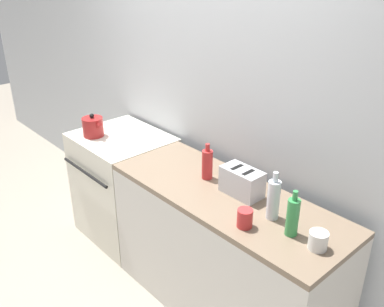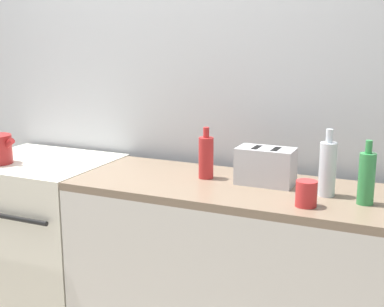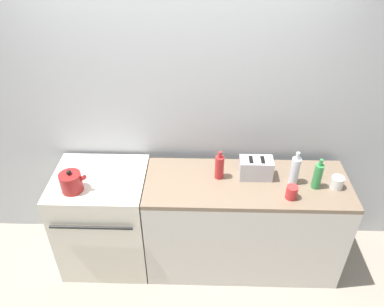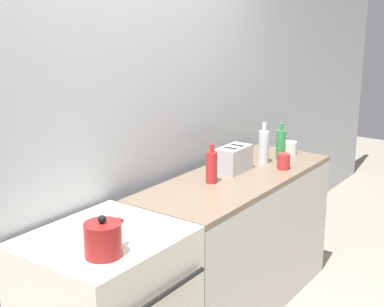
{
  "view_description": "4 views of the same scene",
  "coord_description": "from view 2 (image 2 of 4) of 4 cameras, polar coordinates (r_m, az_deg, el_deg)",
  "views": [
    {
      "loc": [
        2.1,
        -1.36,
        2.27
      ],
      "look_at": [
        0.21,
        0.35,
        1.05
      ],
      "focal_mm": 40.0,
      "sensor_mm": 36.0,
      "label": 1
    },
    {
      "loc": [
        1.3,
        -1.9,
        1.59
      ],
      "look_at": [
        0.26,
        0.39,
        1.02
      ],
      "focal_mm": 50.0,
      "sensor_mm": 36.0,
      "label": 2
    },
    {
      "loc": [
        0.2,
        -1.96,
        2.8
      ],
      "look_at": [
        0.13,
        0.39,
        1.11
      ],
      "focal_mm": 35.0,
      "sensor_mm": 36.0,
      "label": 3
    },
    {
      "loc": [
        -2.26,
        -1.38,
        1.94
      ],
      "look_at": [
        0.12,
        0.34,
        1.16
      ],
      "focal_mm": 50.0,
      "sensor_mm": 36.0,
      "label": 4
    }
  ],
  "objects": [
    {
      "name": "wall_back",
      "position": [
        2.92,
        -2.21,
        7.07
      ],
      "size": [
        8.0,
        0.05,
        2.6
      ],
      "color": "silver",
      "rests_on": "ground_plane"
    },
    {
      "name": "stove",
      "position": [
        3.13,
        -15.43,
        -8.65
      ],
      "size": [
        0.74,
        0.68,
        0.92
      ],
      "color": "silver",
      "rests_on": "ground_plane"
    },
    {
      "name": "counter_block",
      "position": [
        2.58,
        5.64,
        -13.34
      ],
      "size": [
        1.61,
        0.6,
        0.92
      ],
      "color": "silver",
      "rests_on": "ground_plane"
    },
    {
      "name": "toaster",
      "position": [
        2.43,
        7.86,
        -1.34
      ],
      "size": [
        0.26,
        0.14,
        0.17
      ],
      "color": "#BCBCC1",
      "rests_on": "counter_block"
    },
    {
      "name": "bottle_green",
      "position": [
        2.24,
        18.13,
        -2.46
      ],
      "size": [
        0.07,
        0.07,
        0.26
      ],
      "color": "#338C47",
      "rests_on": "counter_block"
    },
    {
      "name": "bottle_red",
      "position": [
        2.51,
        1.51,
        -0.37
      ],
      "size": [
        0.07,
        0.07,
        0.24
      ],
      "color": "#B72828",
      "rests_on": "counter_block"
    },
    {
      "name": "bottle_clear",
      "position": [
        2.3,
        14.26,
        -1.53
      ],
      "size": [
        0.07,
        0.07,
        0.29
      ],
      "color": "silver",
      "rests_on": "counter_block"
    },
    {
      "name": "cup_red",
      "position": [
        2.16,
        12.09,
        -4.2
      ],
      "size": [
        0.09,
        0.09,
        0.1
      ],
      "color": "red",
      "rests_on": "counter_block"
    }
  ]
}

